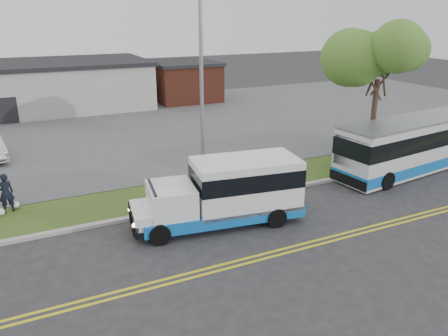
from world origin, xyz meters
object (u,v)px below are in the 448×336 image
tree_east (381,55)px  shuttle_bus (230,190)px  streetlight_near (202,87)px  pedestrian (6,193)px  transit_bus (416,144)px

tree_east → shuttle_bus: size_ratio=1.13×
streetlight_near → pedestrian: (-8.90, 1.27, -4.23)m
transit_bus → streetlight_near: bearing=163.0°
tree_east → shuttle_bus: (-11.32, -3.87, -4.74)m
streetlight_near → shuttle_bus: streetlight_near is taller
transit_bus → shuttle_bus: bearing=179.7°
tree_east → transit_bus: 5.38m
streetlight_near → shuttle_bus: bearing=-95.0°
tree_east → streetlight_near: bearing=-178.6°
pedestrian → transit_bus: bearing=159.6°
pedestrian → streetlight_near: bearing=160.7°
streetlight_near → shuttle_bus: 5.22m
tree_east → pedestrian: size_ratio=4.60×
tree_east → streetlight_near: (-11.00, -0.27, -0.97)m
transit_bus → pedestrian: size_ratio=6.05×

